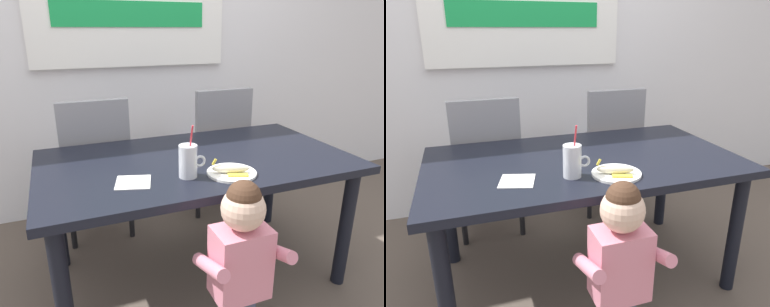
# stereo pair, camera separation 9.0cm
# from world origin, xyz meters

# --- Properties ---
(ground_plane) EXTENTS (24.00, 24.00, 0.00)m
(ground_plane) POSITION_xyz_m (0.00, 0.00, 0.00)
(ground_plane) COLOR brown
(back_wall) EXTENTS (6.40, 0.17, 2.90)m
(back_wall) POSITION_xyz_m (-0.00, 1.09, 1.45)
(back_wall) COLOR silver
(back_wall) RESTS_ON ground
(dining_table) EXTENTS (1.60, 0.89, 0.72)m
(dining_table) POSITION_xyz_m (0.00, 0.00, 0.63)
(dining_table) COLOR black
(dining_table) RESTS_ON ground
(dining_chair_left) EXTENTS (0.44, 0.45, 0.96)m
(dining_chair_left) POSITION_xyz_m (-0.45, 0.63, 0.54)
(dining_chair_left) COLOR gray
(dining_chair_left) RESTS_ON ground
(dining_chair_right) EXTENTS (0.44, 0.45, 0.96)m
(dining_chair_right) POSITION_xyz_m (0.45, 0.70, 0.54)
(dining_chair_right) COLOR gray
(dining_chair_right) RESTS_ON ground
(toddler_standing) EXTENTS (0.33, 0.24, 0.84)m
(toddler_standing) POSITION_xyz_m (-0.05, -0.59, 0.53)
(toddler_standing) COLOR #3F4760
(toddler_standing) RESTS_ON ground
(milk_cup) EXTENTS (0.13, 0.08, 0.25)m
(milk_cup) POSITION_xyz_m (-0.13, -0.22, 0.79)
(milk_cup) COLOR silver
(milk_cup) RESTS_ON dining_table
(snack_plate) EXTENTS (0.23, 0.23, 0.01)m
(snack_plate) POSITION_xyz_m (0.07, -0.26, 0.73)
(snack_plate) COLOR white
(snack_plate) RESTS_ON dining_table
(peeled_banana) EXTENTS (0.17, 0.13, 0.07)m
(peeled_banana) POSITION_xyz_m (0.06, -0.27, 0.75)
(peeled_banana) COLOR #F4EAC6
(peeled_banana) RESTS_ON snack_plate
(paper_napkin) EXTENTS (0.19, 0.19, 0.00)m
(paper_napkin) POSITION_xyz_m (-0.38, -0.19, 0.72)
(paper_napkin) COLOR white
(paper_napkin) RESTS_ON dining_table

